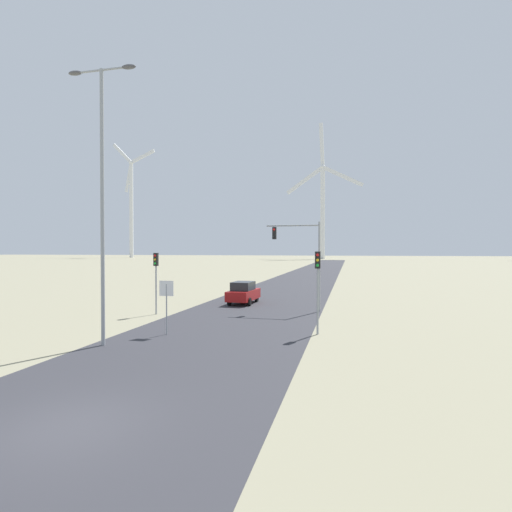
% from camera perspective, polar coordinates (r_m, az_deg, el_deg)
% --- Properties ---
extents(ground_plane, '(600.00, 600.00, 0.00)m').
position_cam_1_polar(ground_plane, '(11.95, -25.28, -21.21)').
color(ground_plane, gray).
extents(road_surface, '(10.00, 240.00, 0.01)m').
position_cam_1_polar(road_surface, '(57.25, 6.27, -3.59)').
color(road_surface, '#2D2D33').
rests_on(road_surface, ground).
extents(streetlamp, '(3.51, 0.32, 12.92)m').
position_cam_1_polar(streetlamp, '(20.22, -21.12, 10.40)').
color(streetlamp, '#93999E').
rests_on(streetlamp, ground).
extents(stop_sign_near, '(0.81, 0.07, 2.85)m').
position_cam_1_polar(stop_sign_near, '(21.66, -12.67, -5.72)').
color(stop_sign_near, '#93999E').
rests_on(stop_sign_near, ground).
extents(traffic_light_post_near_left, '(0.28, 0.34, 4.26)m').
position_cam_1_polar(traffic_light_post_near_left, '(28.45, -14.11, -1.88)').
color(traffic_light_post_near_left, '#93999E').
rests_on(traffic_light_post_near_left, ground).
extents(traffic_light_post_near_right, '(0.28, 0.33, 4.39)m').
position_cam_1_polar(traffic_light_post_near_right, '(21.31, 8.81, -2.55)').
color(traffic_light_post_near_right, '#93999E').
rests_on(traffic_light_post_near_right, ground).
extents(traffic_light_mast_overhead, '(3.94, 0.35, 6.51)m').
position_cam_1_polar(traffic_light_mast_overhead, '(29.17, 6.52, 1.03)').
color(traffic_light_mast_overhead, '#93999E').
rests_on(traffic_light_mast_overhead, ground).
extents(car_approaching, '(2.03, 4.19, 1.83)m').
position_cam_1_polar(car_approaching, '(33.31, -1.82, -5.25)').
color(car_approaching, maroon).
rests_on(car_approaching, ground).
extents(wind_turbine_far_left, '(29.59, 5.93, 66.80)m').
position_cam_1_polar(wind_turbine_far_left, '(242.10, -17.39, 7.50)').
color(wind_turbine_far_left, white).
rests_on(wind_turbine_far_left, ground).
extents(wind_turbine_left, '(37.54, 6.98, 66.01)m').
position_cam_1_polar(wind_turbine_left, '(197.93, 9.50, 7.70)').
color(wind_turbine_left, white).
rests_on(wind_turbine_left, ground).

